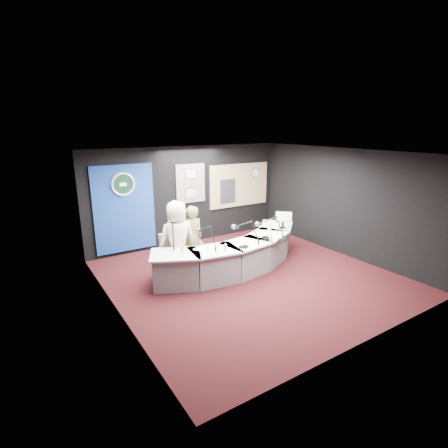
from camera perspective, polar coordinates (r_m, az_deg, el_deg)
ground at (r=8.13m, az=4.27°, el=-8.58°), size 6.00×6.00×0.00m
ceiling at (r=7.42m, az=4.72°, el=11.51°), size 6.00×6.00×0.02m
wall_back at (r=10.15m, az=-5.75°, el=4.66°), size 6.00×0.02×2.80m
wall_front at (r=5.68m, az=23.04°, el=-5.63°), size 6.00×0.02×2.80m
wall_left at (r=6.39m, az=-17.62°, el=-2.75°), size 0.02×6.00×2.80m
wall_right at (r=9.72m, az=18.82°, el=3.39°), size 0.02×6.00×2.80m
broadcast_desk at (r=8.37m, az=1.79°, el=-5.03°), size 4.50×1.90×0.75m
backdrop_panel at (r=9.47m, az=-15.94°, el=2.39°), size 1.60×0.05×2.30m
agency_seal at (r=9.31m, az=-16.17°, el=6.23°), size 0.63×0.07×0.63m
seal_center at (r=9.32m, az=-16.18°, el=6.24°), size 0.48×0.01×0.48m
pinboard at (r=10.08m, az=-5.47°, el=6.61°), size 0.90×0.04×1.10m
framed_photo_upper at (r=10.02m, az=-5.43°, el=8.17°), size 0.34×0.02×0.27m
framed_photo_lower at (r=10.11m, az=-5.35°, el=5.03°), size 0.34×0.02×0.27m
booth_window_frame at (r=10.98m, az=2.51°, el=6.37°), size 2.12×0.06×1.32m
booth_glow at (r=10.97m, az=2.54°, el=6.36°), size 2.00×0.02×1.20m
equipment_rack at (r=10.74m, az=0.62°, el=5.35°), size 0.55×0.02×0.75m
wall_clock at (r=11.26m, az=5.15°, el=8.36°), size 0.28×0.01×0.28m
armchair_left at (r=8.06m, az=-7.53°, el=-4.93°), size 0.70×0.70×1.03m
armchair_right at (r=8.38m, az=-5.23°, el=-4.50°), size 0.64×0.64×0.90m
draped_jacket at (r=8.20m, az=-8.79°, el=-3.84°), size 0.51×0.22×0.70m
person_man at (r=7.94m, az=-7.62°, el=-2.46°), size 0.90×0.63×1.76m
person_woman at (r=8.27m, az=-5.29°, el=-2.33°), size 0.58×0.39×1.57m
computer_monitor at (r=9.19m, az=9.64°, el=1.22°), size 0.36×0.34×0.32m
desk_phone at (r=8.30m, az=7.00°, el=-2.38°), size 0.20×0.17×0.05m
headphones_near at (r=8.31m, az=9.46°, el=-2.51°), size 0.23×0.23×0.04m
headphones_far at (r=7.74m, az=3.21°, el=-3.71°), size 0.21×0.21×0.04m
paper_stack at (r=7.63m, az=-3.91°, el=-4.14°), size 0.31×0.34×0.00m
notepad at (r=7.53m, az=-1.51°, el=-4.37°), size 0.34×0.39×0.00m
boom_mic_a at (r=7.83m, az=-8.38°, el=-1.44°), size 0.35×0.70×0.60m
boom_mic_b at (r=7.61m, az=-2.85°, el=-1.80°), size 0.20×0.73×0.60m
boom_mic_c at (r=7.96m, az=3.62°, el=-1.02°), size 0.44×0.65×0.60m
boom_mic_d at (r=8.37m, az=7.56°, el=-0.29°), size 0.62×0.48×0.60m
water_bottles at (r=8.04m, az=2.98°, el=-2.42°), size 3.01×0.65×0.18m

